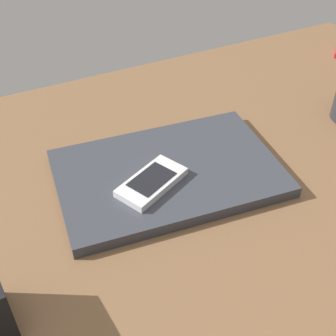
# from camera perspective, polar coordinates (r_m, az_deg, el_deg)

# --- Properties ---
(desk_surface) EXTENTS (1.20, 0.80, 0.03)m
(desk_surface) POSITION_cam_1_polar(r_m,az_deg,el_deg) (0.73, 5.29, -2.27)
(desk_surface) COLOR brown
(desk_surface) RESTS_ON ground
(laptop_closed) EXTENTS (0.37, 0.26, 0.02)m
(laptop_closed) POSITION_cam_1_polar(r_m,az_deg,el_deg) (0.71, -0.00, -0.64)
(laptop_closed) COLOR #33353D
(laptop_closed) RESTS_ON desk_surface
(cell_phone_on_laptop) EXTENTS (0.12, 0.10, 0.01)m
(cell_phone_on_laptop) POSITION_cam_1_polar(r_m,az_deg,el_deg) (0.67, -2.08, -1.79)
(cell_phone_on_laptop) COLOR silver
(cell_phone_on_laptop) RESTS_ON laptop_closed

